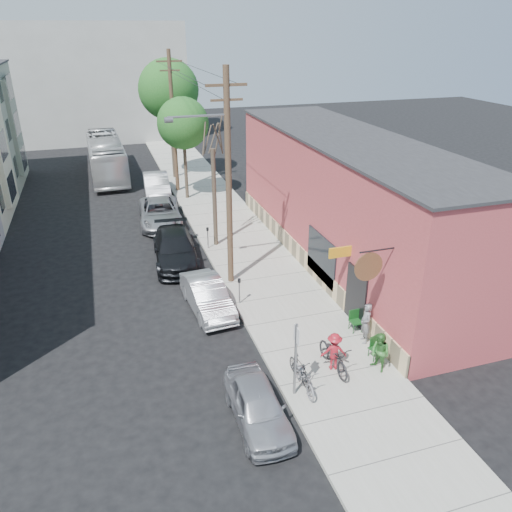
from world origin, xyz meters
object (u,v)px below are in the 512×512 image
object	(u,v)px
tree_bare	(214,198)
car_2	(175,249)
utility_pole_near	(227,177)
car_0	(258,406)
tree_leafy_far	(169,90)
bus	(106,157)
patron_grey	(366,323)
cyclist	(334,351)
car_4	(157,185)
car_1	(207,296)
patio_chair_b	(376,348)
patron_green	(380,352)
patio_chair_a	(356,321)
parked_bike_a	(299,369)
parking_meter_near	(239,287)
car_3	(160,213)
parking_meter_far	(208,234)
sign_post	(296,353)
parked_bike_b	(304,377)
tree_leafy_mid	(183,124)

from	to	relation	value
tree_bare	car_2	distance (m)	3.59
utility_pole_near	car_0	bearing A→B (deg)	-99.55
tree_leafy_far	bus	distance (m)	8.01
patron_grey	bus	distance (m)	29.89
patron_grey	car_0	world-z (taller)	patron_grey
cyclist	car_0	xyz separation A→B (m)	(-3.42, -1.61, -0.23)
cyclist	car_4	size ratio (longest dim) A/B	0.29
cyclist	car_1	distance (m)	6.65
patio_chair_b	patron_green	xyz separation A→B (m)	(-0.27, -0.66, 0.33)
patio_chair_a	bus	world-z (taller)	bus
utility_pole_near	patron_green	distance (m)	10.13
parked_bike_a	car_0	world-z (taller)	car_0
patron_grey	parked_bike_a	xyz separation A→B (m)	(-3.36, -1.40, -0.39)
car_4	car_1	bearing A→B (deg)	-86.91
car_2	car_0	bearing A→B (deg)	-82.99
patron_green	parking_meter_near	bearing A→B (deg)	-166.68
car_3	parked_bike_a	bearing A→B (deg)	-77.76
patron_green	car_2	size ratio (longest dim) A/B	0.28
car_1	car_3	bearing A→B (deg)	88.19
parked_bike_a	bus	bearing A→B (deg)	95.23
patron_green	car_3	xyz separation A→B (m)	(-5.51, 17.62, -0.16)
utility_pole_near	tree_bare	bearing A→B (deg)	84.91
tree_leafy_far	patio_chair_a	world-z (taller)	tree_leafy_far
utility_pole_near	patio_chair_a	distance (m)	8.48
parking_meter_far	tree_leafy_far	distance (m)	16.31
utility_pole_near	car_1	world-z (taller)	utility_pole_near
cyclist	tree_leafy_far	bearing A→B (deg)	-71.37
patron_grey	parked_bike_a	world-z (taller)	patron_grey
tree_leafy_far	sign_post	bearing A→B (deg)	-90.92
patron_green	car_0	xyz separation A→B (m)	(-4.96, -1.01, -0.26)
sign_post	tree_bare	size ratio (longest dim) A/B	0.51
utility_pole_near	car_3	xyz separation A→B (m)	(-2.14, 9.18, -4.65)
tree_leafy_far	car_1	world-z (taller)	tree_leafy_far
parking_meter_far	patron_green	world-z (taller)	patron_green
parking_meter_near	patio_chair_b	xyz separation A→B (m)	(3.77, -5.52, -0.39)
parked_bike_a	parked_bike_b	size ratio (longest dim) A/B	0.86
car_2	cyclist	bearing A→B (deg)	-65.73
tree_bare	car_2	world-z (taller)	tree_bare
tree_bare	cyclist	xyz separation A→B (m)	(1.42, -12.44, -2.03)
parking_meter_near	tree_leafy_mid	size ratio (longest dim) A/B	0.17
sign_post	tree_bare	world-z (taller)	tree_bare
sign_post	bus	distance (m)	31.03
sign_post	car_1	distance (m)	6.84
patio_chair_a	parked_bike_b	size ratio (longest dim) A/B	0.48
car_2	car_4	world-z (taller)	car_4
parking_meter_far	car_1	distance (m)	6.51
patio_chair_a	car_0	bearing A→B (deg)	-147.58
parking_meter_far	car_4	distance (m)	10.93
parking_meter_far	cyclist	distance (m)	12.20
parked_bike_a	car_1	size ratio (longest dim) A/B	0.37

